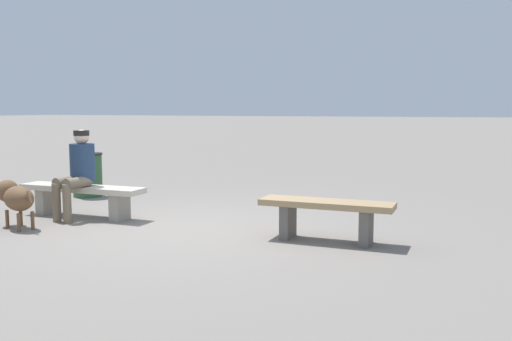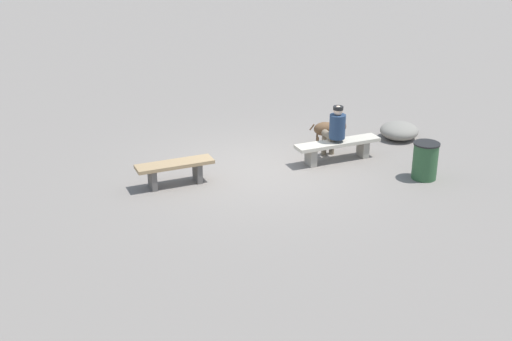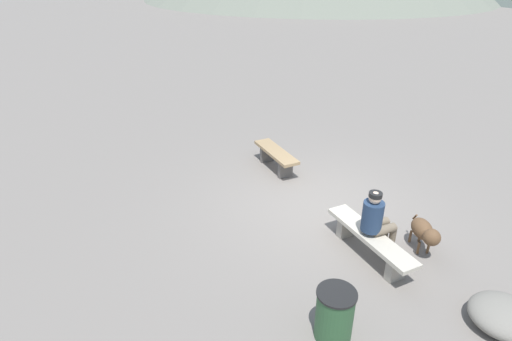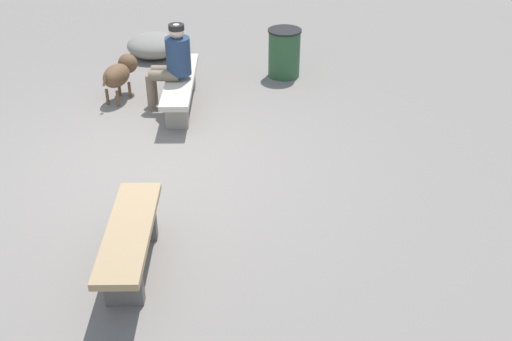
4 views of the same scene
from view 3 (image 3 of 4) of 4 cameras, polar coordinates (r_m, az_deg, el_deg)
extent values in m
cube|color=gray|center=(8.51, 8.87, -5.01)|extent=(210.00, 210.00, 0.06)
cube|color=#605B56|center=(10.12, 1.52, 2.30)|extent=(0.12, 0.34, 0.40)
cube|color=#605B56|center=(9.41, 4.05, 0.21)|extent=(0.12, 0.34, 0.40)
cube|color=#A3845B|center=(9.66, 2.77, 2.54)|extent=(1.52, 0.46, 0.07)
cube|color=gray|center=(7.64, 12.24, -7.58)|extent=(0.16, 0.30, 0.36)
cube|color=gray|center=(6.92, 18.59, -12.72)|extent=(0.16, 0.30, 0.36)
cube|color=beige|center=(7.13, 15.45, -8.64)|extent=(1.89, 0.45, 0.07)
cylinder|color=navy|center=(6.95, 15.66, -6.06)|extent=(0.34, 0.34, 0.51)
sphere|color=beige|center=(6.77, 16.02, -3.61)|extent=(0.20, 0.20, 0.20)
cylinder|color=black|center=(6.74, 16.08, -3.20)|extent=(0.21, 0.21, 0.07)
cylinder|color=#756651|center=(7.14, 17.16, -7.76)|extent=(0.16, 0.41, 0.15)
cylinder|color=#756651|center=(7.40, 18.13, -8.99)|extent=(0.11, 0.11, 0.51)
cylinder|color=#756651|center=(7.26, 16.27, -7.01)|extent=(0.16, 0.41, 0.15)
cylinder|color=#756651|center=(7.51, 17.26, -8.25)|extent=(0.11, 0.11, 0.51)
ellipsoid|color=brown|center=(7.60, 21.80, -7.43)|extent=(0.58, 0.46, 0.31)
sphere|color=brown|center=(7.33, 22.94, -8.44)|extent=(0.28, 0.28, 0.28)
cylinder|color=brown|center=(7.67, 22.54, -9.72)|extent=(0.04, 0.04, 0.23)
cylinder|color=brown|center=(7.60, 21.37, -9.87)|extent=(0.04, 0.04, 0.23)
cylinder|color=brown|center=(7.90, 21.54, -8.34)|extent=(0.04, 0.04, 0.23)
cylinder|color=brown|center=(7.83, 20.39, -8.47)|extent=(0.04, 0.04, 0.23)
cylinder|color=brown|center=(7.79, 20.96, -5.95)|extent=(0.12, 0.07, 0.15)
cylinder|color=#2D5633|center=(5.75, 10.69, -18.94)|extent=(0.49, 0.49, 0.72)
cylinder|color=black|center=(5.49, 11.04, -16.23)|extent=(0.52, 0.52, 0.03)
ellipsoid|color=gray|center=(6.76, 30.91, -16.75)|extent=(1.26, 1.26, 0.38)
camera|label=1|loc=(14.08, 22.08, 13.10)|focal=38.62mm
camera|label=2|loc=(13.38, -64.47, 16.62)|focal=47.83mm
camera|label=4|loc=(12.56, -12.27, 23.49)|focal=43.16mm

